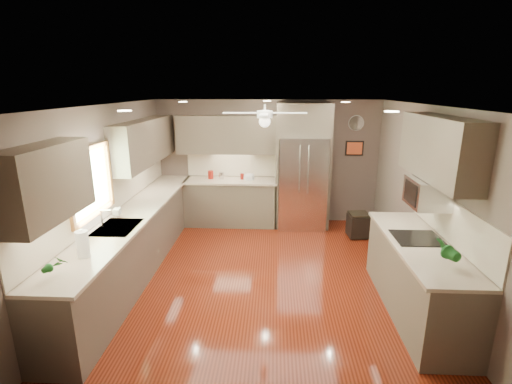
# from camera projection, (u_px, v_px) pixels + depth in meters

# --- Properties ---
(floor) EXTENTS (5.00, 5.00, 0.00)m
(floor) POSITION_uv_depth(u_px,v_px,m) (263.00, 276.00, 5.56)
(floor) COLOR #441309
(floor) RESTS_ON ground
(ceiling) EXTENTS (5.00, 5.00, 0.00)m
(ceiling) POSITION_uv_depth(u_px,v_px,m) (264.00, 105.00, 4.88)
(ceiling) COLOR white
(ceiling) RESTS_ON ground
(wall_back) EXTENTS (4.50, 0.00, 4.50)m
(wall_back) POSITION_uv_depth(u_px,v_px,m) (267.00, 162.00, 7.62)
(wall_back) COLOR brown
(wall_back) RESTS_ON ground
(wall_front) EXTENTS (4.50, 0.00, 4.50)m
(wall_front) POSITION_uv_depth(u_px,v_px,m) (254.00, 288.00, 2.82)
(wall_front) COLOR brown
(wall_front) RESTS_ON ground
(wall_left) EXTENTS (0.00, 5.00, 5.00)m
(wall_left) POSITION_uv_depth(u_px,v_px,m) (108.00, 194.00, 5.33)
(wall_left) COLOR brown
(wall_left) RESTS_ON ground
(wall_right) EXTENTS (0.00, 5.00, 5.00)m
(wall_right) POSITION_uv_depth(u_px,v_px,m) (426.00, 198.00, 5.11)
(wall_right) COLOR brown
(wall_right) RESTS_ON ground
(canister_a) EXTENTS (0.14, 0.14, 0.17)m
(canister_a) POSITION_uv_depth(u_px,v_px,m) (211.00, 175.00, 7.50)
(canister_a) COLOR maroon
(canister_a) RESTS_ON back_run
(canister_b) EXTENTS (0.11, 0.11, 0.14)m
(canister_b) POSITION_uv_depth(u_px,v_px,m) (222.00, 176.00, 7.48)
(canister_b) COLOR silver
(canister_b) RESTS_ON back_run
(canister_d) EXTENTS (0.09, 0.09, 0.11)m
(canister_d) POSITION_uv_depth(u_px,v_px,m) (242.00, 176.00, 7.46)
(canister_d) COLOR maroon
(canister_d) RESTS_ON back_run
(soap_bottle) EXTENTS (0.10, 0.10, 0.20)m
(soap_bottle) POSITION_uv_depth(u_px,v_px,m) (118.00, 211.00, 5.25)
(soap_bottle) COLOR white
(soap_bottle) RESTS_ON left_run
(potted_plant_left) EXTENTS (0.17, 0.14, 0.28)m
(potted_plant_left) POSITION_uv_depth(u_px,v_px,m) (56.00, 265.00, 3.57)
(potted_plant_left) COLOR #17531B
(potted_plant_left) RESTS_ON left_run
(potted_plant_right) EXTENTS (0.22, 0.20, 0.34)m
(potted_plant_right) POSITION_uv_depth(u_px,v_px,m) (446.00, 250.00, 3.81)
(potted_plant_right) COLOR #17531B
(potted_plant_right) RESTS_ON right_run
(bowl) EXTENTS (0.28, 0.28, 0.05)m
(bowl) POSITION_uv_depth(u_px,v_px,m) (249.00, 179.00, 7.39)
(bowl) COLOR #C2B791
(bowl) RESTS_ON back_run
(left_run) EXTENTS (0.65, 4.70, 1.45)m
(left_run) POSITION_uv_depth(u_px,v_px,m) (136.00, 239.00, 5.67)
(left_run) COLOR brown
(left_run) RESTS_ON ground
(back_run) EXTENTS (1.85, 0.65, 1.45)m
(back_run) POSITION_uv_depth(u_px,v_px,m) (231.00, 201.00, 7.58)
(back_run) COLOR brown
(back_run) RESTS_ON ground
(uppers) EXTENTS (4.50, 4.70, 0.95)m
(uppers) POSITION_uv_depth(u_px,v_px,m) (218.00, 144.00, 5.77)
(uppers) COLOR brown
(uppers) RESTS_ON wall_left
(window) EXTENTS (0.05, 1.12, 0.92)m
(window) POSITION_uv_depth(u_px,v_px,m) (90.00, 182.00, 4.76)
(window) COLOR #BFF2B2
(window) RESTS_ON wall_left
(sink) EXTENTS (0.50, 0.70, 0.32)m
(sink) POSITION_uv_depth(u_px,v_px,m) (117.00, 229.00, 4.93)
(sink) COLOR silver
(sink) RESTS_ON left_run
(refrigerator) EXTENTS (1.06, 0.75, 2.45)m
(refrigerator) POSITION_uv_depth(u_px,v_px,m) (302.00, 169.00, 7.28)
(refrigerator) COLOR silver
(refrigerator) RESTS_ON ground
(right_run) EXTENTS (0.70, 2.20, 1.45)m
(right_run) POSITION_uv_depth(u_px,v_px,m) (418.00, 276.00, 4.57)
(right_run) COLOR brown
(right_run) RESTS_ON ground
(microwave) EXTENTS (0.43, 0.55, 0.34)m
(microwave) POSITION_uv_depth(u_px,v_px,m) (428.00, 193.00, 4.53)
(microwave) COLOR silver
(microwave) RESTS_ON wall_right
(ceiling_fan) EXTENTS (1.18, 1.18, 0.32)m
(ceiling_fan) POSITION_uv_depth(u_px,v_px,m) (265.00, 116.00, 5.21)
(ceiling_fan) COLOR white
(ceiling_fan) RESTS_ON ceiling
(recessed_lights) EXTENTS (2.84, 3.14, 0.01)m
(recessed_lights) POSITION_uv_depth(u_px,v_px,m) (262.00, 104.00, 5.27)
(recessed_lights) COLOR white
(recessed_lights) RESTS_ON ceiling
(wall_clock) EXTENTS (0.30, 0.03, 0.30)m
(wall_clock) POSITION_uv_depth(u_px,v_px,m) (356.00, 123.00, 7.31)
(wall_clock) COLOR white
(wall_clock) RESTS_ON wall_back
(framed_print) EXTENTS (0.36, 0.03, 0.30)m
(framed_print) POSITION_uv_depth(u_px,v_px,m) (354.00, 148.00, 7.44)
(framed_print) COLOR black
(framed_print) RESTS_ON wall_back
(stool) EXTENTS (0.40, 0.40, 0.45)m
(stool) POSITION_uv_depth(u_px,v_px,m) (358.00, 225.00, 6.95)
(stool) COLOR black
(stool) RESTS_ON ground
(paper_towel) EXTENTS (0.13, 0.13, 0.33)m
(paper_towel) POSITION_uv_depth(u_px,v_px,m) (83.00, 245.00, 4.02)
(paper_towel) COLOR white
(paper_towel) RESTS_ON left_run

